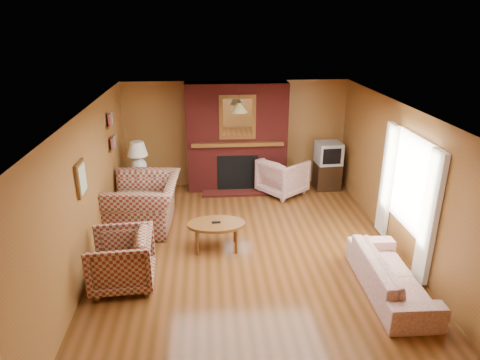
{
  "coord_description": "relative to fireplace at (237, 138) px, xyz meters",
  "views": [
    {
      "loc": [
        -0.66,
        -6.15,
        3.73
      ],
      "look_at": [
        -0.12,
        0.6,
        1.11
      ],
      "focal_mm": 32.0,
      "sensor_mm": 36.0,
      "label": 1
    }
  ],
  "objects": [
    {
      "name": "floor",
      "position": [
        0.0,
        -2.98,
        -1.18
      ],
      "size": [
        6.5,
        6.5,
        0.0
      ],
      "primitive_type": "plane",
      "color": "#4B2B10",
      "rests_on": "ground"
    },
    {
      "name": "ceiling",
      "position": [
        0.0,
        -2.98,
        1.22
      ],
      "size": [
        6.5,
        6.5,
        0.0
      ],
      "primitive_type": "plane",
      "rotation": [
        3.14,
        0.0,
        0.0
      ],
      "color": "white",
      "rests_on": "wall_back"
    },
    {
      "name": "wall_back",
      "position": [
        0.0,
        0.27,
        0.02
      ],
      "size": [
        6.5,
        0.0,
        6.5
      ],
      "primitive_type": "plane",
      "rotation": [
        1.57,
        0.0,
        0.0
      ],
      "color": "olive",
      "rests_on": "floor"
    },
    {
      "name": "wall_front",
      "position": [
        0.0,
        -6.23,
        0.02
      ],
      "size": [
        6.5,
        0.0,
        6.5
      ],
      "primitive_type": "plane",
      "rotation": [
        -1.57,
        0.0,
        0.0
      ],
      "color": "olive",
      "rests_on": "floor"
    },
    {
      "name": "wall_left",
      "position": [
        -2.5,
        -2.98,
        0.02
      ],
      "size": [
        0.0,
        6.5,
        6.5
      ],
      "primitive_type": "plane",
      "rotation": [
        1.57,
        0.0,
        1.57
      ],
      "color": "olive",
      "rests_on": "floor"
    },
    {
      "name": "wall_right",
      "position": [
        2.5,
        -2.98,
        0.02
      ],
      "size": [
        0.0,
        6.5,
        6.5
      ],
      "primitive_type": "plane",
      "rotation": [
        1.57,
        0.0,
        -1.57
      ],
      "color": "olive",
      "rests_on": "floor"
    },
    {
      "name": "fireplace",
      "position": [
        0.0,
        0.0,
        0.0
      ],
      "size": [
        2.2,
        0.82,
        2.4
      ],
      "color": "#551512",
      "rests_on": "floor"
    },
    {
      "name": "window_right",
      "position": [
        2.45,
        -3.18,
        -0.06
      ],
      "size": [
        0.1,
        1.85,
        2.0
      ],
      "color": "beige",
      "rests_on": "wall_right"
    },
    {
      "name": "bookshelf",
      "position": [
        -2.44,
        -1.08,
        0.48
      ],
      "size": [
        0.09,
        0.55,
        0.71
      ],
      "color": "brown",
      "rests_on": "wall_left"
    },
    {
      "name": "botanical_print",
      "position": [
        -2.47,
        -3.28,
        0.37
      ],
      "size": [
        0.05,
        0.4,
        0.5
      ],
      "color": "brown",
      "rests_on": "wall_left"
    },
    {
      "name": "pendant_light",
      "position": [
        0.0,
        -0.68,
        0.82
      ],
      "size": [
        0.36,
        0.36,
        0.48
      ],
      "color": "black",
      "rests_on": "ceiling"
    },
    {
      "name": "plaid_loveseat",
      "position": [
        -1.85,
        -1.77,
        -0.72
      ],
      "size": [
        1.32,
        1.49,
        0.93
      ],
      "primitive_type": "imported",
      "rotation": [
        0.0,
        0.0,
        -1.63
      ],
      "color": "maroon",
      "rests_on": "floor"
    },
    {
      "name": "plaid_armchair",
      "position": [
        -1.95,
        -3.66,
        -0.77
      ],
      "size": [
        0.96,
        0.94,
        0.83
      ],
      "primitive_type": "imported",
      "rotation": [
        0.0,
        0.0,
        -1.51
      ],
      "color": "maroon",
      "rests_on": "floor"
    },
    {
      "name": "floral_sofa",
      "position": [
        1.9,
        -4.14,
        -0.91
      ],
      "size": [
        0.78,
        1.91,
        0.55
      ],
      "primitive_type": "imported",
      "rotation": [
        0.0,
        0.0,
        1.55
      ],
      "color": "beige",
      "rests_on": "floor"
    },
    {
      "name": "floral_armchair",
      "position": [
        0.99,
        -0.42,
        -0.78
      ],
      "size": [
        1.23,
        1.23,
        0.81
      ],
      "primitive_type": "imported",
      "rotation": [
        0.0,
        0.0,
        2.23
      ],
      "color": "beige",
      "rests_on": "floor"
    },
    {
      "name": "coffee_table",
      "position": [
        -0.55,
        -2.72,
        -0.76
      ],
      "size": [
        0.97,
        0.6,
        0.5
      ],
      "color": "brown",
      "rests_on": "floor"
    },
    {
      "name": "side_table",
      "position": [
        -2.1,
        -0.53,
        -0.88
      ],
      "size": [
        0.46,
        0.46,
        0.61
      ],
      "primitive_type": "cube",
      "rotation": [
        0.0,
        0.0,
        -0.02
      ],
      "color": "brown",
      "rests_on": "floor"
    },
    {
      "name": "table_lamp",
      "position": [
        -2.1,
        -0.53,
        -0.19
      ],
      "size": [
        0.42,
        0.42,
        0.69
      ],
      "color": "silver",
      "rests_on": "side_table"
    },
    {
      "name": "tv_stand",
      "position": [
        2.05,
        -0.18,
        -0.88
      ],
      "size": [
        0.56,
        0.51,
        0.6
      ],
      "primitive_type": "cube",
      "rotation": [
        0.0,
        0.0,
        0.01
      ],
      "color": "black",
      "rests_on": "floor"
    },
    {
      "name": "crt_tv",
      "position": [
        2.05,
        -0.19,
        -0.34
      ],
      "size": [
        0.56,
        0.56,
        0.49
      ],
      "color": "#9FA1A6",
      "rests_on": "tv_stand"
    }
  ]
}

